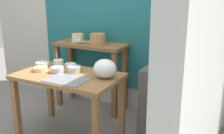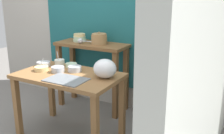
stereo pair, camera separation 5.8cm
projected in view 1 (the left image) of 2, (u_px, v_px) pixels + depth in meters
name	position (u px, v px, depth m)	size (l,w,h in m)	color
wall_back	(121.00, 11.00, 3.47)	(4.40, 0.12, 2.60)	#B2ADA3
wall_right	(222.00, 26.00, 2.13)	(0.30, 3.20, 2.60)	silver
prep_table	(68.00, 84.00, 2.85)	(1.10, 0.66, 0.72)	olive
back_shelf_table	(91.00, 60.00, 3.55)	(0.96, 0.40, 0.90)	brown
stove_block	(172.00, 99.00, 3.02)	(0.60, 0.61, 0.78)	#4C4742
steamer_pot	(172.00, 54.00, 2.91)	(0.42, 0.37, 0.28)	#B7BABF
clay_pot	(98.00, 39.00, 3.42)	(0.20, 0.20, 0.16)	#A37A4C
bowl_stack_enamel	(78.00, 38.00, 3.59)	(0.17, 0.17, 0.11)	#B7D1AD
ladle	(80.00, 41.00, 3.46)	(0.27, 0.07, 0.07)	#B7BABF
serving_tray	(66.00, 80.00, 2.62)	(0.40, 0.28, 0.01)	slate
plastic_bag	(105.00, 69.00, 2.68)	(0.24, 0.22, 0.19)	white
wide_pan	(194.00, 71.00, 2.66)	(0.27, 0.27, 0.05)	#B7BABF
prep_bowl_0	(41.00, 69.00, 2.92)	(0.15, 0.15, 0.14)	#E5C684
prep_bowl_1	(42.00, 64.00, 3.10)	(0.16, 0.16, 0.05)	#B7BABF
prep_bowl_2	(57.00, 69.00, 2.87)	(0.14, 0.14, 0.06)	#B7BABF
prep_bowl_3	(58.00, 62.00, 3.14)	(0.12, 0.12, 0.16)	silver
prep_bowl_4	(70.00, 65.00, 3.06)	(0.13, 0.13, 0.04)	#B7D1AD
prep_bowl_5	(74.00, 69.00, 2.90)	(0.15, 0.15, 0.06)	#B7BABF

